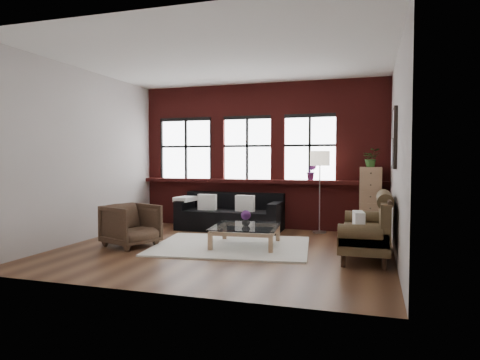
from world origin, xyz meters
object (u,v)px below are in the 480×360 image
(vase, at_px, (246,221))
(floor_lamp, at_px, (320,188))
(vintage_settee, at_px, (365,225))
(drawer_chest, at_px, (370,201))
(dark_sofa, at_px, (230,211))
(armchair, at_px, (131,225))
(coffee_table, at_px, (246,236))

(vase, height_order, floor_lamp, floor_lamp)
(vintage_settee, bearing_deg, drawer_chest, 88.00)
(dark_sofa, distance_m, drawer_chest, 2.93)
(vintage_settee, height_order, armchair, vintage_settee)
(vase, bearing_deg, coffee_table, -90.00)
(vintage_settee, height_order, drawer_chest, drawer_chest)
(dark_sofa, height_order, vintage_settee, vintage_settee)
(dark_sofa, xyz_separation_m, armchair, (-1.10, -2.16, -0.04))
(vintage_settee, distance_m, vase, 2.00)
(drawer_chest, bearing_deg, armchair, -149.63)
(vintage_settee, distance_m, drawer_chest, 1.95)
(armchair, relative_size, floor_lamp, 0.44)
(dark_sofa, bearing_deg, floor_lamp, 6.20)
(armchair, height_order, drawer_chest, drawer_chest)
(dark_sofa, relative_size, coffee_table, 1.99)
(coffee_table, xyz_separation_m, vase, (0.00, 0.00, 0.26))
(armchair, bearing_deg, drawer_chest, -38.41)
(dark_sofa, bearing_deg, vintage_settee, -31.66)
(armchair, bearing_deg, dark_sofa, -5.77)
(vase, xyz_separation_m, drawer_chest, (2.06, 1.80, 0.24))
(coffee_table, relative_size, vase, 7.33)
(drawer_chest, bearing_deg, vase, -138.92)
(dark_sofa, height_order, armchair, dark_sofa)
(floor_lamp, bearing_deg, coffee_table, -120.13)
(dark_sofa, relative_size, floor_lamp, 1.22)
(vintage_settee, bearing_deg, vase, 176.01)
(vintage_settee, xyz_separation_m, vase, (-2.00, 0.14, -0.05))
(coffee_table, xyz_separation_m, drawer_chest, (2.06, 1.80, 0.51))
(vintage_settee, bearing_deg, coffee_table, 176.01)
(dark_sofa, bearing_deg, drawer_chest, 3.70)
(vintage_settee, xyz_separation_m, armchair, (-3.94, -0.41, -0.12))
(dark_sofa, distance_m, coffee_table, 1.83)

